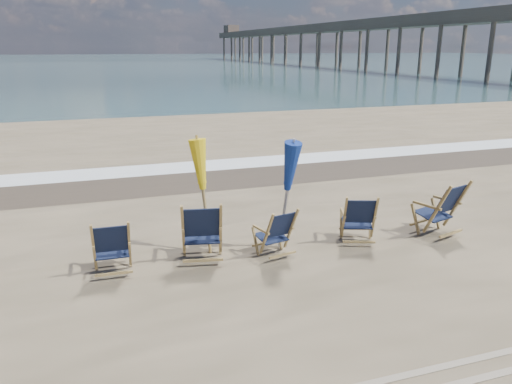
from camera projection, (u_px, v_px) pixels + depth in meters
ocean at (96, 61)px, 123.88m from camera, size 400.00×400.00×0.00m
surf_foam at (191, 167)px, 14.92m from camera, size 200.00×1.40×0.01m
wet_sand_strip at (202, 179)px, 13.56m from camera, size 200.00×2.60×0.00m
beach_chair_0 at (130, 246)px, 7.75m from camera, size 0.63×0.70×0.95m
beach_chair_1 at (221, 232)px, 8.16m from camera, size 0.84×0.91×1.09m
beach_chair_2 at (291, 230)px, 8.50m from camera, size 0.70×0.76×0.89m
beach_chair_3 at (374, 220)px, 8.91m from camera, size 0.82×0.87×0.96m
beach_chair_4 at (457, 206)px, 9.43m from camera, size 0.91×0.97×1.11m
umbrella_yellow at (204, 171)px, 8.35m from camera, size 0.30×0.30×1.97m
umbrella_blue at (286, 169)px, 8.40m from camera, size 0.30×0.30×1.98m
fishing_pier at (334, 39)px, 85.00m from camera, size 4.40×140.00×9.30m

